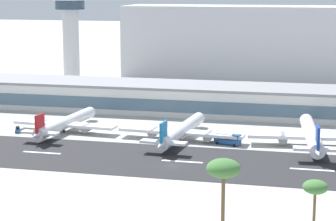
{
  "coord_description": "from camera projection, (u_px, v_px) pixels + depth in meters",
  "views": [
    {
      "loc": [
        39.6,
        -170.78,
        49.75
      ],
      "look_at": [
        -11.33,
        43.83,
        7.06
      ],
      "focal_mm": 69.64,
      "sensor_mm": 36.0,
      "label": 1
    }
  ],
  "objects": [
    {
      "name": "runway_centreline_dash_3",
      "position": [
        42.0,
        153.0,
        195.83
      ],
      "size": [
        12.0,
        1.2,
        0.01
      ],
      "primitive_type": "cube",
      "color": "white",
      "rests_on": "runway_strip"
    },
    {
      "name": "airliner_red_tail_gate_0",
      "position": [
        64.0,
        124.0,
        222.58
      ],
      "size": [
        37.27,
        45.13,
        9.42
      ],
      "rotation": [
        0.0,
        0.0,
        1.49
      ],
      "color": "white",
      "rests_on": "ground_plane"
    },
    {
      "name": "runway_centreline_dash_4",
      "position": [
        182.0,
        161.0,
        186.04
      ],
      "size": [
        12.0,
        1.2,
        0.01
      ],
      "primitive_type": "cube",
      "color": "white",
      "rests_on": "runway_strip"
    },
    {
      "name": "palm_tree_0",
      "position": [
        224.0,
        170.0,
        126.31
      ],
      "size": [
        6.73,
        6.73,
        16.6
      ],
      "color": "brown",
      "rests_on": "ground_plane"
    },
    {
      "name": "runway_centreline_dash_5",
      "position": [
        312.0,
        170.0,
        177.79
      ],
      "size": [
        12.0,
        1.2,
        0.01
      ],
      "primitive_type": "cube",
      "color": "white",
      "rests_on": "runway_strip"
    },
    {
      "name": "distant_hotel_block",
      "position": [
        248.0,
        42.0,
        350.2
      ],
      "size": [
        133.02,
        35.99,
        38.7
      ],
      "primitive_type": "cube",
      "color": "#BCBCC1",
      "rests_on": "ground_plane"
    },
    {
      "name": "control_tower",
      "position": [
        71.0,
        36.0,
        304.87
      ],
      "size": [
        14.8,
        14.8,
        43.85
      ],
      "color": "silver",
      "rests_on": "ground_plane"
    },
    {
      "name": "palm_tree_1",
      "position": [
        315.0,
        188.0,
        126.05
      ],
      "size": [
        4.93,
        4.93,
        12.61
      ],
      "color": "brown",
      "rests_on": "ground_plane"
    },
    {
      "name": "service_baggage_tug_1",
      "position": [
        18.0,
        130.0,
        222.58
      ],
      "size": [
        2.98,
        3.58,
        2.2
      ],
      "rotation": [
        0.0,
        0.0,
        5.19
      ],
      "color": "#23569E",
      "rests_on": "ground_plane"
    },
    {
      "name": "airliner_blue_tail_gate_1",
      "position": [
        180.0,
        132.0,
        210.04
      ],
      "size": [
        41.81,
        47.28,
        9.87
      ],
      "rotation": [
        0.0,
        0.0,
        1.49
      ],
      "color": "silver",
      "rests_on": "ground_plane"
    },
    {
      "name": "runway_strip",
      "position": [
        175.0,
        161.0,
        186.5
      ],
      "size": [
        800.0,
        35.32,
        0.08
      ],
      "primitive_type": "cube",
      "color": "#262628",
      "rests_on": "ground_plane"
    },
    {
      "name": "service_fuel_truck_0",
      "position": [
        228.0,
        138.0,
        205.48
      ],
      "size": [
        8.88,
        5.19,
        3.95
      ],
      "rotation": [
        0.0,
        0.0,
        5.96
      ],
      "color": "#23569E",
      "rests_on": "ground_plane"
    },
    {
      "name": "airliner_navy_tail_gate_2",
      "position": [
        312.0,
        136.0,
        202.99
      ],
      "size": [
        40.1,
        50.58,
        10.57
      ],
      "rotation": [
        0.0,
        0.0,
        1.67
      ],
      "color": "white",
      "rests_on": "ground_plane"
    },
    {
      "name": "terminal_building",
      "position": [
        209.0,
        99.0,
        255.54
      ],
      "size": [
        212.71,
        26.36,
        11.22
      ],
      "color": "silver",
      "rests_on": "ground_plane"
    },
    {
      "name": "ground_plane",
      "position": [
        171.0,
        166.0,
        181.57
      ],
      "size": [
        1400.0,
        1400.0,
        0.0
      ],
      "primitive_type": "plane",
      "color": "#A8A8A3"
    }
  ]
}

